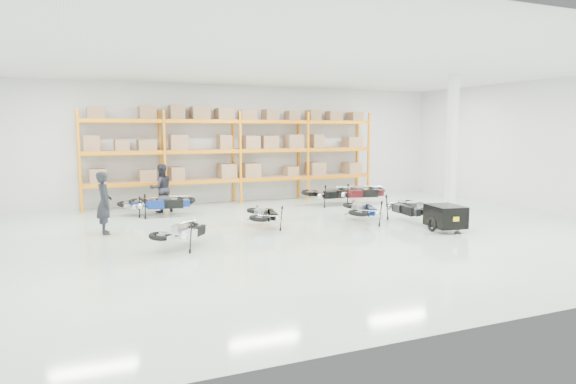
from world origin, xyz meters
name	(u,v)px	position (x,y,z in m)	size (l,w,h in m)	color
room	(310,150)	(0.00, 0.00, 2.25)	(18.00, 18.00, 18.00)	silver
pallet_rack	(237,144)	(0.00, 6.45, 2.26)	(11.28, 0.98, 3.62)	orange
structural_column	(452,147)	(5.20, 0.50, 2.25)	(0.25, 0.25, 4.50)	white
moto_blue_centre	(362,206)	(2.08, 0.71, 0.52)	(0.76, 1.70, 1.04)	#071648
moto_silver_left	(183,228)	(-3.52, -0.42, 0.49)	(0.71, 1.59, 0.97)	silver
moto_black_far_left	(264,211)	(-0.89, 1.14, 0.49)	(0.71, 1.60, 0.98)	black
moto_touring_right	(410,204)	(3.54, 0.33, 0.56)	(0.82, 1.84, 1.12)	black
trailer	(445,216)	(3.54, -1.27, 0.42)	(0.95, 1.75, 0.72)	black
moto_back_a	(162,199)	(-3.20, 4.40, 0.56)	(0.82, 1.85, 1.13)	navy
moto_back_b	(147,200)	(-3.61, 4.85, 0.49)	(0.71, 1.59, 0.97)	#A1A5AA
moto_back_c	(332,190)	(3.04, 4.44, 0.58)	(0.85, 1.91, 1.16)	black
moto_back_d	(358,189)	(4.06, 4.25, 0.59)	(0.86, 1.92, 1.18)	#400C0F
person_left	(104,203)	(-5.11, 2.09, 0.85)	(0.62, 0.40, 1.69)	black
person_back	(161,188)	(-3.08, 5.25, 0.82)	(0.80, 0.62, 1.64)	black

